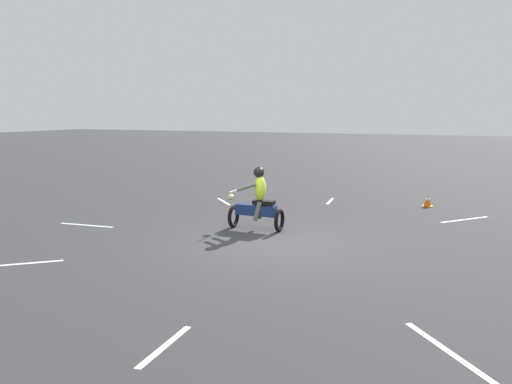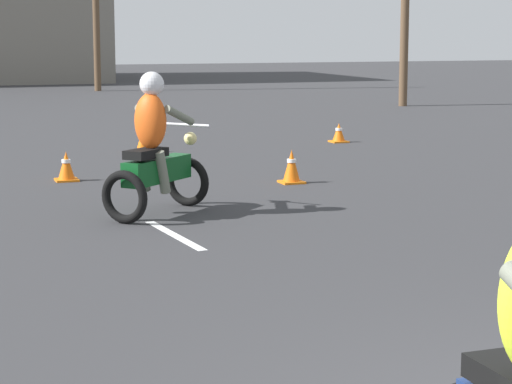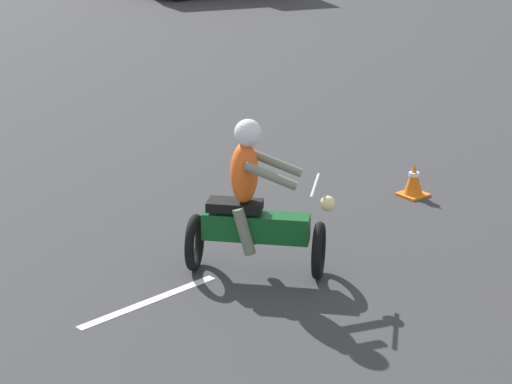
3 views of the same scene
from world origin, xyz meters
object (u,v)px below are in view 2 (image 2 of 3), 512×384
at_px(motorcycle_rider_background, 155,153).
at_px(traffic_cone_near_left, 292,167).
at_px(traffic_cone_near_right, 339,133).
at_px(traffic_cone_mid_left, 143,141).
at_px(traffic_cone_far_right, 66,167).

height_order(motorcycle_rider_background, traffic_cone_near_left, motorcycle_rider_background).
xyz_separation_m(traffic_cone_near_right, traffic_cone_mid_left, (-3.92, -0.31, 0.03)).
bearing_deg(traffic_cone_near_left, traffic_cone_far_right, 156.85).
bearing_deg(traffic_cone_mid_left, traffic_cone_near_right, 4.55).
relative_size(traffic_cone_mid_left, traffic_cone_far_right, 1.00).
xyz_separation_m(traffic_cone_near_left, traffic_cone_near_right, (2.77, 4.55, -0.05)).
distance_m(traffic_cone_near_left, traffic_cone_near_right, 5.33).
relative_size(traffic_cone_near_left, traffic_cone_far_right, 1.12).
height_order(motorcycle_rider_background, traffic_cone_near_right, motorcycle_rider_background).
bearing_deg(traffic_cone_mid_left, traffic_cone_far_right, -121.26).
bearing_deg(traffic_cone_near_right, traffic_cone_near_left, -121.34).
height_order(motorcycle_rider_background, traffic_cone_far_right, motorcycle_rider_background).
distance_m(traffic_cone_near_left, traffic_cone_mid_left, 4.39).
xyz_separation_m(traffic_cone_near_right, traffic_cone_far_right, (-5.72, -3.29, 0.03)).
height_order(traffic_cone_near_right, traffic_cone_far_right, traffic_cone_far_right).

